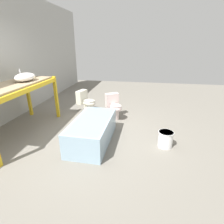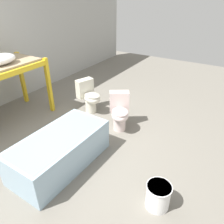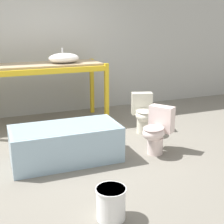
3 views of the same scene
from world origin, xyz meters
The scene contains 8 objects.
ground_plane centered at (0.00, 0.00, 0.00)m, with size 12.00×12.00×0.00m, color slate.
warehouse_wall_rear centered at (0.00, 2.08, 1.60)m, with size 10.80×0.08×3.20m.
shelving_rack centered at (-0.12, 1.34, 0.96)m, with size 2.19×0.88×1.11m.
sink_basin centered at (0.27, 1.25, 1.20)m, with size 0.54×0.36×0.26m.
bathtub_main centered at (-0.15, -0.35, 0.28)m, with size 1.44×0.73×0.48m.
toilet_near centered at (1.10, -0.59, 0.34)m, with size 0.60×0.55×0.66m.
toilet_far centered at (1.33, 0.25, 0.34)m, with size 0.46×0.58×0.66m.
bucket_white centered at (-0.09, -1.79, 0.17)m, with size 0.29×0.29×0.31m.
Camera 3 is at (-1.07, -4.17, 1.78)m, focal length 50.00 mm.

